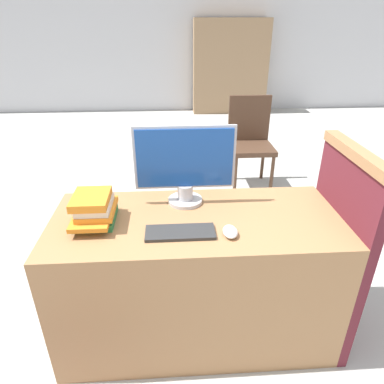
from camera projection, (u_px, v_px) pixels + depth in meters
ground_plane at (200, 376)px, 1.76m from camera, size 20.00×20.00×0.00m
wall_back at (174, 33)px, 6.24m from camera, size 12.00×0.06×2.80m
desk at (196, 277)px, 1.87m from camera, size 1.45×0.63×0.76m
carrel_divider at (337, 246)px, 1.82m from camera, size 0.07×0.60×1.11m
monitor at (185, 165)px, 1.75m from camera, size 0.52×0.18×0.42m
keyboard at (180, 232)px, 1.57m from camera, size 0.32×0.13×0.02m
mouse at (230, 232)px, 1.56m from camera, size 0.07×0.11×0.04m
book_stack at (94, 209)px, 1.63m from camera, size 0.20×0.28×0.15m
far_chair at (250, 138)px, 3.60m from camera, size 0.44×0.44×0.94m
bookshelf_far at (230, 67)px, 6.35m from camera, size 1.37×0.32×1.66m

